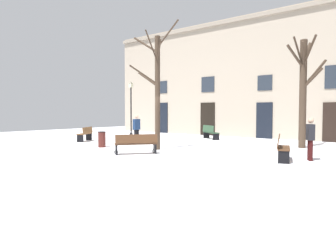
% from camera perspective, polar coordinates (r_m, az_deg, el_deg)
% --- Properties ---
extents(ground_plane, '(36.13, 36.13, 0.00)m').
position_cam_1_polar(ground_plane, '(15.43, -4.37, -4.08)').
color(ground_plane, white).
extents(building_facade, '(22.58, 0.60, 8.48)m').
position_cam_1_polar(building_facade, '(23.25, 12.07, 8.71)').
color(building_facade, tan).
rests_on(building_facade, ground).
extents(tree_right_of_center, '(2.87, 1.18, 5.78)m').
position_cam_1_polar(tree_right_of_center, '(14.88, -2.09, 6.95)').
color(tree_right_of_center, '#423326').
rests_on(tree_right_of_center, ground).
extents(tree_center, '(1.54, 2.24, 5.40)m').
position_cam_1_polar(tree_center, '(16.87, 23.40, 6.36)').
color(tree_center, '#423326').
rests_on(tree_center, ground).
extents(streetlamp, '(0.30, 0.30, 4.03)m').
position_cam_1_polar(streetlamp, '(23.65, -6.74, 4.19)').
color(streetlamp, black).
rests_on(streetlamp, ground).
extents(litter_bin, '(0.40, 0.40, 0.79)m').
position_cam_1_polar(litter_bin, '(16.21, -11.93, -2.38)').
color(litter_bin, '#4C1E19').
rests_on(litter_bin, ground).
extents(bench_by_litter_bin, '(0.95, 1.68, 0.94)m').
position_cam_1_polar(bench_by_litter_bin, '(12.31, 20.03, -3.67)').
color(bench_by_litter_bin, '#51331E').
rests_on(bench_by_litter_bin, ground).
extents(bench_back_to_back_left, '(1.63, 1.33, 0.91)m').
position_cam_1_polar(bench_back_to_back_left, '(20.67, 7.67, -1.12)').
color(bench_back_to_back_left, '#2D4C33').
rests_on(bench_back_to_back_left, ground).
extents(bench_back_to_back_right, '(1.19, 1.51, 0.87)m').
position_cam_1_polar(bench_back_to_back_right, '(19.78, -14.78, -1.37)').
color(bench_back_to_back_right, brown).
rests_on(bench_back_to_back_right, ground).
extents(bench_facing_shops, '(1.46, 1.72, 0.85)m').
position_cam_1_polar(bench_facing_shops, '(13.34, -5.82, -3.22)').
color(bench_facing_shops, '#51331E').
rests_on(bench_facing_shops, ground).
extents(person_near_bench, '(0.38, 0.44, 1.58)m').
position_cam_1_polar(person_near_bench, '(12.61, 24.46, -1.86)').
color(person_near_bench, '#350F0F').
rests_on(person_near_bench, ground).
extents(person_crossing_plaza, '(0.26, 0.40, 1.63)m').
position_cam_1_polar(person_crossing_plaza, '(17.71, -5.75, -0.31)').
color(person_crossing_plaza, black).
rests_on(person_crossing_plaza, ground).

